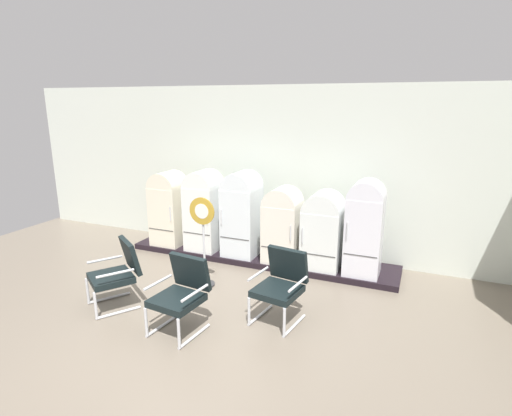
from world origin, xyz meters
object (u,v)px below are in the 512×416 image
Objects in this scene: refrigerator_1 at (204,208)px; sign_stand at (204,244)px; armchair_right at (281,282)px; refrigerator_4 at (323,228)px; refrigerator_2 at (242,211)px; refrigerator_5 at (365,225)px; armchair_center at (181,291)px; refrigerator_0 at (169,206)px; refrigerator_3 at (282,223)px; armchair_left at (118,271)px.

refrigerator_1 is 1.51m from sign_stand.
refrigerator_4 is at bearing 85.83° from armchair_right.
refrigerator_1 is 0.98× the size of refrigerator_2.
armchair_right is 1.62m from sign_stand.
refrigerator_5 reaches higher than sign_stand.
refrigerator_1 is 2.84m from armchair_center.
armchair_right is at bearing -51.79° from refrigerator_2.
refrigerator_0 is 2.47m from refrigerator_3.
armchair_center is at bearing -72.85° from sign_stand.
refrigerator_0 reaches higher than sign_stand.
refrigerator_5 is (3.92, -0.01, 0.07)m from refrigerator_0.
armchair_right is (2.25, -1.81, -0.40)m from refrigerator_1.
refrigerator_5 is 1.08× the size of sign_stand.
refrigerator_3 reaches higher than armchair_right.
sign_stand is at bearing 161.42° from armchair_right.
refrigerator_5 is at bearing 28.43° from sign_stand.
refrigerator_4 is (1.57, -0.00, -0.14)m from refrigerator_2.
sign_stand is (-1.65, -1.32, -0.09)m from refrigerator_4.
sign_stand is at bearing -93.46° from refrigerator_2.
refrigerator_5 reaches higher than refrigerator_3.
refrigerator_1 is 2.92m from armchair_right.
armchair_left is 1.00× the size of armchair_right.
armchair_right is (2.37, 0.56, 0.00)m from armchair_left.
armchair_left is at bearing -111.19° from refrigerator_2.
refrigerator_5 is 1.63× the size of armchair_left.
refrigerator_2 is at bearing 86.54° from sign_stand.
refrigerator_0 reaches higher than armchair_right.
armchair_right is (0.61, -1.79, -0.29)m from refrigerator_3.
sign_stand is at bearing 51.70° from armchair_left.
refrigerator_1 is at bearing 179.60° from refrigerator_5.
refrigerator_2 is (1.64, 0.03, 0.06)m from refrigerator_0.
sign_stand is (-0.91, -1.28, -0.10)m from refrigerator_3.
refrigerator_1 is at bearing 113.62° from armchair_center.
refrigerator_2 reaches higher than armchair_left.
sign_stand reaches higher than armchair_right.
refrigerator_3 is 1.39× the size of armchair_left.
refrigerator_0 is at bearing 127.23° from armchair_center.
sign_stand is at bearing -60.61° from refrigerator_1.
refrigerator_2 reaches higher than sign_stand.
sign_stand reaches higher than refrigerator_3.
refrigerator_4 is 3.47m from armchair_left.
sign_stand is (-0.08, -1.32, -0.23)m from refrigerator_2.
refrigerator_4 is (2.39, 0.02, -0.13)m from refrigerator_1.
refrigerator_5 is 4.01m from armchair_left.
refrigerator_3 is 2.95m from armchair_left.
armchair_right is at bearing -30.36° from refrigerator_0.
refrigerator_0 is at bearing 140.32° from sign_stand.
armchair_left is (-2.50, -2.39, -0.27)m from refrigerator_4.
refrigerator_4 is 1.85m from armchair_right.
refrigerator_5 is at bearing -0.40° from refrigerator_1.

